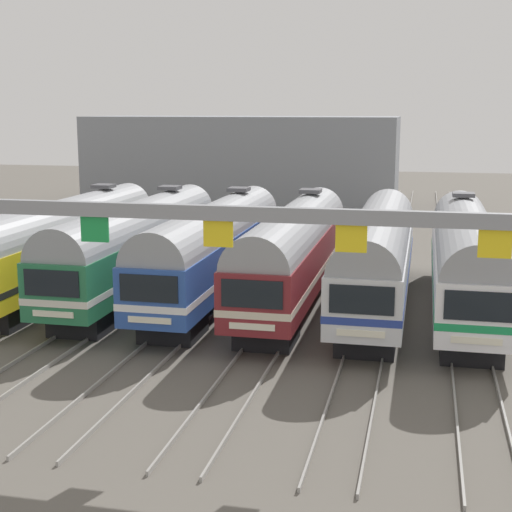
{
  "coord_description": "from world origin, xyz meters",
  "views": [
    {
      "loc": [
        7.91,
        -34.99,
        9.3
      ],
      "look_at": [
        0.54,
        -1.9,
        2.68
      ],
      "focal_mm": 53.35,
      "sensor_mm": 36.0,
      "label": 1
    }
  ],
  "objects_px": {
    "commuter_train_green": "(138,243)",
    "commuter_train_silver": "(378,253)",
    "commuter_train_maroon": "(294,250)",
    "commuter_train_white": "(466,257)",
    "commuter_train_blue": "(214,246)",
    "commuter_train_yellow": "(65,240)",
    "catenary_gantry": "(156,241)"
  },
  "relations": [
    {
      "from": "commuter_train_blue",
      "to": "commuter_train_maroon",
      "type": "relative_size",
      "value": 1.0
    },
    {
      "from": "commuter_train_yellow",
      "to": "catenary_gantry",
      "type": "distance_m",
      "value": 16.92
    },
    {
      "from": "commuter_train_blue",
      "to": "catenary_gantry",
      "type": "height_order",
      "value": "catenary_gantry"
    },
    {
      "from": "commuter_train_maroon",
      "to": "commuter_train_white",
      "type": "distance_m",
      "value": 7.88
    },
    {
      "from": "commuter_train_yellow",
      "to": "commuter_train_blue",
      "type": "xyz_separation_m",
      "value": [
        7.88,
        0.0,
        0.0
      ]
    },
    {
      "from": "commuter_train_green",
      "to": "commuter_train_white",
      "type": "height_order",
      "value": "same"
    },
    {
      "from": "commuter_train_yellow",
      "to": "commuter_train_maroon",
      "type": "relative_size",
      "value": 1.0
    },
    {
      "from": "catenary_gantry",
      "to": "commuter_train_maroon",
      "type": "bearing_deg",
      "value": 81.69
    },
    {
      "from": "commuter_train_green",
      "to": "catenary_gantry",
      "type": "distance_m",
      "value": 14.97
    },
    {
      "from": "commuter_train_yellow",
      "to": "commuter_train_white",
      "type": "distance_m",
      "value": 19.71
    },
    {
      "from": "commuter_train_green",
      "to": "commuter_train_silver",
      "type": "relative_size",
      "value": 1.0
    },
    {
      "from": "commuter_train_silver",
      "to": "commuter_train_blue",
      "type": "bearing_deg",
      "value": 179.97
    },
    {
      "from": "commuter_train_maroon",
      "to": "commuter_train_white",
      "type": "xyz_separation_m",
      "value": [
        7.88,
        0.0,
        0.0
      ]
    },
    {
      "from": "commuter_train_blue",
      "to": "commuter_train_white",
      "type": "relative_size",
      "value": 1.0
    },
    {
      "from": "commuter_train_yellow",
      "to": "commuter_train_white",
      "type": "xyz_separation_m",
      "value": [
        19.71,
        0.0,
        0.0
      ]
    },
    {
      "from": "commuter_train_green",
      "to": "catenary_gantry",
      "type": "bearing_deg",
      "value": -66.35
    },
    {
      "from": "commuter_train_silver",
      "to": "commuter_train_maroon",
      "type": "bearing_deg",
      "value": 179.94
    },
    {
      "from": "catenary_gantry",
      "to": "commuter_train_green",
      "type": "bearing_deg",
      "value": 113.65
    },
    {
      "from": "commuter_train_maroon",
      "to": "commuter_train_silver",
      "type": "xyz_separation_m",
      "value": [
        3.94,
        -0.0,
        -0.0
      ]
    },
    {
      "from": "commuter_train_blue",
      "to": "commuter_train_silver",
      "type": "distance_m",
      "value": 7.88
    },
    {
      "from": "commuter_train_yellow",
      "to": "commuter_train_maroon",
      "type": "height_order",
      "value": "same"
    },
    {
      "from": "commuter_train_yellow",
      "to": "commuter_train_blue",
      "type": "relative_size",
      "value": 1.0
    },
    {
      "from": "commuter_train_yellow",
      "to": "catenary_gantry",
      "type": "xyz_separation_m",
      "value": [
        9.85,
        -13.5,
        2.65
      ]
    },
    {
      "from": "commuter_train_yellow",
      "to": "commuter_train_silver",
      "type": "bearing_deg",
      "value": -0.02
    },
    {
      "from": "commuter_train_maroon",
      "to": "commuter_train_white",
      "type": "bearing_deg",
      "value": 0.0
    },
    {
      "from": "commuter_train_blue",
      "to": "commuter_train_maroon",
      "type": "bearing_deg",
      "value": 0.0
    },
    {
      "from": "commuter_train_white",
      "to": "catenary_gantry",
      "type": "xyz_separation_m",
      "value": [
        -9.85,
        -13.5,
        2.65
      ]
    },
    {
      "from": "commuter_train_green",
      "to": "commuter_train_silver",
      "type": "distance_m",
      "value": 11.82
    },
    {
      "from": "commuter_train_blue",
      "to": "commuter_train_silver",
      "type": "relative_size",
      "value": 1.0
    },
    {
      "from": "commuter_train_yellow",
      "to": "commuter_train_blue",
      "type": "height_order",
      "value": "same"
    },
    {
      "from": "commuter_train_silver",
      "to": "commuter_train_white",
      "type": "bearing_deg",
      "value": 0.06
    },
    {
      "from": "commuter_train_yellow",
      "to": "commuter_train_green",
      "type": "bearing_deg",
      "value": 0.0
    }
  ]
}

